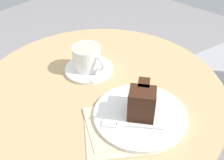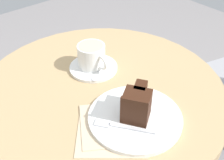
{
  "view_description": "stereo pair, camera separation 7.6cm",
  "coord_description": "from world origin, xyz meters",
  "px_view_note": "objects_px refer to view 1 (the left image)",
  "views": [
    {
      "loc": [
        0.44,
        -0.43,
        1.2
      ],
      "look_at": [
        0.04,
        0.01,
        0.73
      ],
      "focal_mm": 45.0,
      "sensor_mm": 36.0,
      "label": 1
    },
    {
      "loc": [
        0.49,
        -0.38,
        1.2
      ],
      "look_at": [
        0.04,
        0.01,
        0.73
      ],
      "focal_mm": 45.0,
      "sensor_mm": 36.0,
      "label": 2
    }
  ],
  "objects_px": {
    "saucer": "(89,69)",
    "teaspoon": "(97,76)",
    "napkin": "(118,127)",
    "cake_slice": "(142,102)",
    "coffee_cup": "(87,57)",
    "fork": "(125,125)",
    "cake_plate": "(140,115)"
  },
  "relations": [
    {
      "from": "napkin",
      "to": "cake_plate",
      "type": "bearing_deg",
      "value": 75.35
    },
    {
      "from": "coffee_cup",
      "to": "napkin",
      "type": "relative_size",
      "value": 0.49
    },
    {
      "from": "saucer",
      "to": "fork",
      "type": "relative_size",
      "value": 1.17
    },
    {
      "from": "teaspoon",
      "to": "cake_slice",
      "type": "height_order",
      "value": "cake_slice"
    },
    {
      "from": "cake_plate",
      "to": "cake_slice",
      "type": "xyz_separation_m",
      "value": [
        0.0,
        0.0,
        0.04
      ]
    },
    {
      "from": "cake_plate",
      "to": "teaspoon",
      "type": "bearing_deg",
      "value": 168.1
    },
    {
      "from": "cake_slice",
      "to": "napkin",
      "type": "height_order",
      "value": "cake_slice"
    },
    {
      "from": "fork",
      "to": "teaspoon",
      "type": "bearing_deg",
      "value": -62.95
    },
    {
      "from": "coffee_cup",
      "to": "cake_slice",
      "type": "distance_m",
      "value": 0.25
    },
    {
      "from": "fork",
      "to": "coffee_cup",
      "type": "bearing_deg",
      "value": -60.13
    },
    {
      "from": "cake_slice",
      "to": "napkin",
      "type": "distance_m",
      "value": 0.08
    },
    {
      "from": "coffee_cup",
      "to": "fork",
      "type": "distance_m",
      "value": 0.27
    },
    {
      "from": "teaspoon",
      "to": "cake_slice",
      "type": "xyz_separation_m",
      "value": [
        0.19,
        -0.04,
        0.04
      ]
    },
    {
      "from": "napkin",
      "to": "coffee_cup",
      "type": "bearing_deg",
      "value": 152.74
    },
    {
      "from": "teaspoon",
      "to": "cake_plate",
      "type": "distance_m",
      "value": 0.19
    },
    {
      "from": "teaspoon",
      "to": "napkin",
      "type": "height_order",
      "value": "teaspoon"
    },
    {
      "from": "saucer",
      "to": "napkin",
      "type": "xyz_separation_m",
      "value": [
        0.22,
        -0.12,
        -0.0
      ]
    },
    {
      "from": "cake_slice",
      "to": "napkin",
      "type": "relative_size",
      "value": 0.44
    },
    {
      "from": "saucer",
      "to": "napkin",
      "type": "bearing_deg",
      "value": -27.84
    },
    {
      "from": "teaspoon",
      "to": "cake_slice",
      "type": "distance_m",
      "value": 0.2
    },
    {
      "from": "napkin",
      "to": "teaspoon",
      "type": "bearing_deg",
      "value": 149.09
    },
    {
      "from": "fork",
      "to": "napkin",
      "type": "xyz_separation_m",
      "value": [
        -0.01,
        -0.01,
        -0.01
      ]
    },
    {
      "from": "coffee_cup",
      "to": "fork",
      "type": "bearing_deg",
      "value": -24.7
    },
    {
      "from": "cake_plate",
      "to": "napkin",
      "type": "height_order",
      "value": "cake_plate"
    },
    {
      "from": "saucer",
      "to": "fork",
      "type": "xyz_separation_m",
      "value": [
        0.24,
        -0.11,
        0.01
      ]
    },
    {
      "from": "saucer",
      "to": "napkin",
      "type": "relative_size",
      "value": 0.64
    },
    {
      "from": "saucer",
      "to": "teaspoon",
      "type": "height_order",
      "value": "teaspoon"
    },
    {
      "from": "teaspoon",
      "to": "cake_plate",
      "type": "bearing_deg",
      "value": 67.5
    },
    {
      "from": "saucer",
      "to": "teaspoon",
      "type": "distance_m",
      "value": 0.05
    },
    {
      "from": "coffee_cup",
      "to": "cake_slice",
      "type": "bearing_deg",
      "value": -11.78
    },
    {
      "from": "teaspoon",
      "to": "cake_plate",
      "type": "height_order",
      "value": "teaspoon"
    },
    {
      "from": "saucer",
      "to": "coffee_cup",
      "type": "distance_m",
      "value": 0.04
    }
  ]
}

